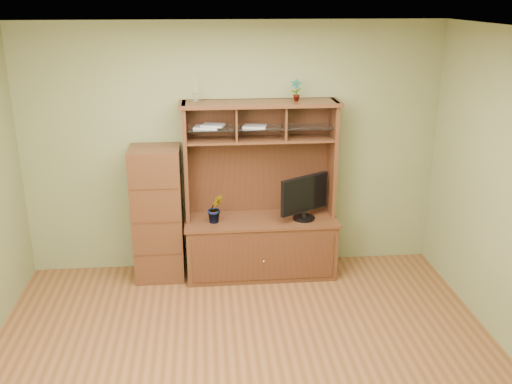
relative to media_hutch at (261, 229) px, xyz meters
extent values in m
cube|color=brown|center=(-0.27, -1.73, -0.53)|extent=(4.50, 4.00, 0.02)
cube|color=white|center=(-0.27, -1.73, 2.19)|extent=(4.50, 4.00, 0.02)
cube|color=olive|center=(-0.27, 0.28, 0.83)|extent=(4.50, 0.02, 2.70)
cube|color=#3F2412|center=(0.00, -0.02, -0.21)|extent=(1.60, 0.55, 0.62)
cube|color=#381A0F|center=(0.00, -0.30, -0.21)|extent=(1.50, 0.01, 0.50)
sphere|color=silver|center=(0.00, -0.32, -0.24)|extent=(0.02, 0.02, 0.02)
cube|color=#3F2412|center=(0.00, -0.02, 0.11)|extent=(1.64, 0.59, 0.03)
cube|color=#3F2412|center=(-0.78, 0.08, 0.75)|extent=(0.04, 0.35, 1.25)
cube|color=#3F2412|center=(0.78, 0.08, 0.75)|extent=(0.04, 0.35, 1.25)
cube|color=#381A0F|center=(0.00, 0.24, 0.75)|extent=(1.52, 0.02, 1.25)
cube|color=#3F2412|center=(0.00, 0.08, 1.36)|extent=(1.66, 0.40, 0.04)
cube|color=#3F2412|center=(0.00, 0.08, 0.98)|extent=(1.52, 0.32, 0.02)
cube|color=#3F2412|center=(-0.25, 0.08, 1.16)|extent=(0.02, 0.31, 0.35)
cube|color=#3F2412|center=(0.25, 0.08, 1.16)|extent=(0.02, 0.31, 0.35)
cube|color=silver|center=(0.00, 0.07, 1.11)|extent=(1.50, 0.27, 0.01)
cylinder|color=black|center=(0.46, -0.08, 0.14)|extent=(0.24, 0.24, 0.02)
cylinder|color=black|center=(0.46, -0.08, 0.19)|extent=(0.05, 0.05, 0.07)
cube|color=black|center=(0.46, -0.08, 0.41)|extent=(0.55, 0.35, 0.40)
imported|color=#27501B|center=(-0.49, -0.08, 0.29)|extent=(0.20, 0.18, 0.32)
imported|color=#386423|center=(0.37, 0.08, 1.49)|extent=(0.13, 0.11, 0.22)
cylinder|color=silver|center=(-0.66, 0.08, 1.42)|extent=(0.05, 0.05, 0.09)
cylinder|color=tan|center=(-0.66, 0.08, 1.55)|extent=(0.03, 0.03, 0.17)
cube|color=#B4B4B9|center=(-0.56, 0.08, 1.12)|extent=(0.28, 0.23, 0.02)
cube|color=#B4B4B9|center=(-0.49, 0.08, 1.14)|extent=(0.27, 0.24, 0.02)
cube|color=#B4B4B9|center=(-0.06, 0.08, 1.12)|extent=(0.27, 0.23, 0.02)
cube|color=#3F2412|center=(-1.10, 0.02, 0.20)|extent=(0.52, 0.47, 1.45)
cube|color=#381A0F|center=(-1.10, -0.22, -0.16)|extent=(0.48, 0.01, 0.02)
cube|color=#381A0F|center=(-1.10, -0.22, 0.20)|extent=(0.48, 0.01, 0.01)
cube|color=#381A0F|center=(-1.10, -0.22, 0.57)|extent=(0.48, 0.01, 0.02)
camera|label=1|loc=(-0.58, -5.70, 2.43)|focal=40.00mm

